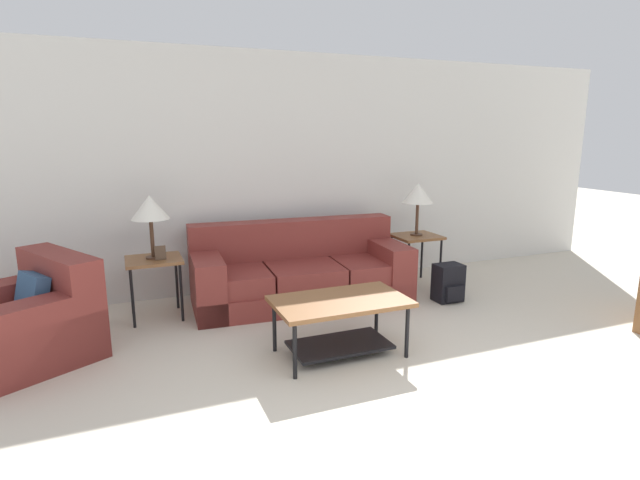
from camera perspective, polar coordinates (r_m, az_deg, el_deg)
The scene contains 10 objects.
wall_back at distance 5.67m, azimuth -4.43°, elevation 7.69°, with size 9.08×0.06×2.60m.
couch at distance 5.24m, azimuth -2.28°, elevation -3.83°, with size 2.26×1.04×0.82m.
armchair at distance 4.55m, azimuth -30.62°, elevation -8.26°, with size 1.29×1.30×0.80m.
coffee_table at distance 3.98m, azimuth 2.29°, elevation -8.43°, with size 1.05×0.62×0.46m.
side_table_left at distance 4.95m, azimuth -18.44°, elevation -2.75°, with size 0.51×0.46×0.59m.
side_table_right at distance 5.85m, azimuth 10.93°, elevation -0.09°, with size 0.51×0.46×0.59m.
table_lamp_left at distance 4.85m, azimuth -18.87°, elevation 3.43°, with size 0.35×0.35×0.60m.
table_lamp_right at distance 5.76m, azimuth 11.15°, elevation 5.17°, with size 0.35×0.35×0.60m.
backpack at distance 5.42m, azimuth 14.46°, elevation -4.81°, with size 0.29×0.29×0.40m.
picture_frame at distance 4.86m, azimuth -17.79°, elevation -1.40°, with size 0.10×0.04×0.13m.
Camera 1 is at (-1.71, -1.53, 1.75)m, focal length 28.00 mm.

